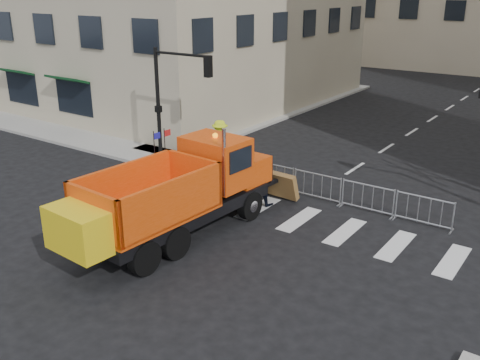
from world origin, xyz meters
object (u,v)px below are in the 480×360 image
Objects in this scene: cop_b at (262,179)px; cop_c at (242,164)px; plow_truck at (175,192)px; worker at (220,142)px; cop_a at (239,179)px.

cop_c reaches higher than cop_b.
plow_truck is at bearing 78.77° from cop_b.
cop_b is 5.02m from worker.
plow_truck is 4.74× the size of worker.
cop_b is 0.99× the size of worker.
cop_a is at bearing 3.55° from plow_truck.
worker is (-4.16, 2.80, 0.16)m from cop_b.
cop_b is 1.94m from cop_c.
cop_b is at bearing -6.61° from plow_truck.
worker is (-2.51, 1.78, 0.14)m from cop_c.
cop_c is at bearing -61.19° from cop_a.
cop_b is (0.74, 0.48, 0.01)m from cop_a.
cop_c is (-0.91, 1.51, 0.03)m from cop_a.
cop_c is at bearing -33.07° from cop_b.
plow_truck is 4.78× the size of cop_b.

